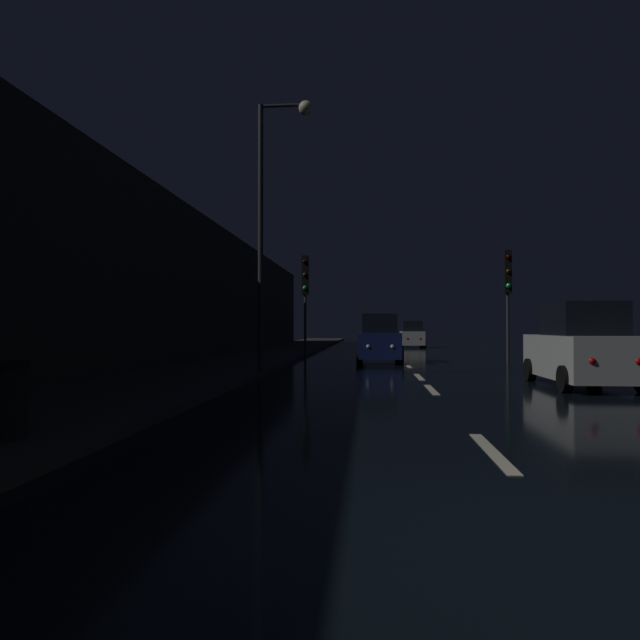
{
  "coord_description": "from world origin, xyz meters",
  "views": [
    {
      "loc": [
        -1.44,
        -3.93,
        1.48
      ],
      "look_at": [
        -3.23,
        16.11,
        1.75
      ],
      "focal_mm": 31.95,
      "sensor_mm": 36.0,
      "label": 1
    }
  ],
  "objects_px": {
    "traffic_light_far_left": "(305,283)",
    "car_parked_right_near": "(581,348)",
    "trash_bin_curbside": "(4,399)",
    "car_distant_taillights": "(412,335)",
    "traffic_light_far_right": "(508,280)",
    "streetlamp_overhead": "(274,198)",
    "car_approaching_headlights": "(379,340)"
  },
  "relations": [
    {
      "from": "traffic_light_far_left",
      "to": "car_parked_right_near",
      "type": "height_order",
      "value": "traffic_light_far_left"
    },
    {
      "from": "trash_bin_curbside",
      "to": "car_distant_taillights",
      "type": "relative_size",
      "value": 0.24
    },
    {
      "from": "traffic_light_far_right",
      "to": "car_parked_right_near",
      "type": "distance_m",
      "value": 11.38
    },
    {
      "from": "traffic_light_far_right",
      "to": "car_parked_right_near",
      "type": "xyz_separation_m",
      "value": [
        -0.8,
        -11.05,
        -2.61
      ]
    },
    {
      "from": "car_parked_right_near",
      "to": "trash_bin_curbside",
      "type": "bearing_deg",
      "value": 130.74
    },
    {
      "from": "streetlamp_overhead",
      "to": "traffic_light_far_right",
      "type": "bearing_deg",
      "value": 43.49
    },
    {
      "from": "traffic_light_far_left",
      "to": "car_distant_taillights",
      "type": "relative_size",
      "value": 1.28
    },
    {
      "from": "trash_bin_curbside",
      "to": "car_approaching_headlights",
      "type": "distance_m",
      "value": 18.6
    },
    {
      "from": "traffic_light_far_right",
      "to": "trash_bin_curbside",
      "type": "distance_m",
      "value": 22.19
    },
    {
      "from": "traffic_light_far_right",
      "to": "car_approaching_headlights",
      "type": "xyz_separation_m",
      "value": [
        -5.69,
        -1.38,
        -2.63
      ]
    },
    {
      "from": "traffic_light_far_right",
      "to": "traffic_light_far_left",
      "type": "xyz_separation_m",
      "value": [
        -9.24,
        1.68,
        0.06
      ]
    },
    {
      "from": "car_approaching_headlights",
      "to": "trash_bin_curbside",
      "type": "bearing_deg",
      "value": -14.83
    },
    {
      "from": "streetlamp_overhead",
      "to": "car_approaching_headlights",
      "type": "distance_m",
      "value": 9.13
    },
    {
      "from": "traffic_light_far_right",
      "to": "streetlamp_overhead",
      "type": "relative_size",
      "value": 0.58
    },
    {
      "from": "traffic_light_far_right",
      "to": "car_distant_taillights",
      "type": "xyz_separation_m",
      "value": [
        -3.02,
        16.7,
        -2.68
      ]
    },
    {
      "from": "trash_bin_curbside",
      "to": "car_distant_taillights",
      "type": "height_order",
      "value": "car_distant_taillights"
    },
    {
      "from": "trash_bin_curbside",
      "to": "car_parked_right_near",
      "type": "height_order",
      "value": "car_parked_right_near"
    },
    {
      "from": "traffic_light_far_left",
      "to": "trash_bin_curbside",
      "type": "relative_size",
      "value": 5.36
    },
    {
      "from": "car_distant_taillights",
      "to": "car_approaching_headlights",
      "type": "bearing_deg",
      "value": 171.6
    },
    {
      "from": "trash_bin_curbside",
      "to": "car_approaching_headlights",
      "type": "height_order",
      "value": "car_approaching_headlights"
    },
    {
      "from": "car_approaching_headlights",
      "to": "car_parked_right_near",
      "type": "height_order",
      "value": "car_parked_right_near"
    },
    {
      "from": "streetlamp_overhead",
      "to": "car_parked_right_near",
      "type": "height_order",
      "value": "streetlamp_overhead"
    },
    {
      "from": "car_approaching_headlights",
      "to": "car_parked_right_near",
      "type": "bearing_deg",
      "value": 26.84
    },
    {
      "from": "car_parked_right_near",
      "to": "car_distant_taillights",
      "type": "xyz_separation_m",
      "value": [
        -2.22,
        27.75,
        -0.07
      ]
    },
    {
      "from": "car_distant_taillights",
      "to": "traffic_light_far_left",
      "type": "bearing_deg",
      "value": 157.5
    },
    {
      "from": "streetlamp_overhead",
      "to": "trash_bin_curbside",
      "type": "xyz_separation_m",
      "value": [
        -1.42,
        -10.79,
        -4.85
      ]
    },
    {
      "from": "streetlamp_overhead",
      "to": "car_distant_taillights",
      "type": "bearing_deg",
      "value": 76.62
    },
    {
      "from": "traffic_light_far_left",
      "to": "streetlamp_overhead",
      "type": "distance_m",
      "value": 10.41
    },
    {
      "from": "traffic_light_far_left",
      "to": "car_distant_taillights",
      "type": "height_order",
      "value": "traffic_light_far_left"
    },
    {
      "from": "traffic_light_far_left",
      "to": "car_parked_right_near",
      "type": "relative_size",
      "value": 1.19
    },
    {
      "from": "traffic_light_far_left",
      "to": "car_approaching_headlights",
      "type": "xyz_separation_m",
      "value": [
        3.55,
        -3.06,
        -2.69
      ]
    },
    {
      "from": "traffic_light_far_right",
      "to": "streetlamp_overhead",
      "type": "xyz_separation_m",
      "value": [
        -9.03,
        -8.57,
        1.9
      ]
    }
  ]
}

